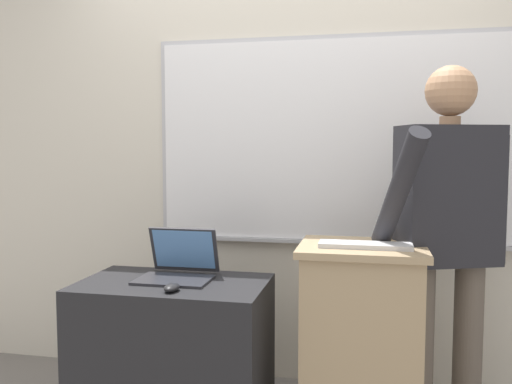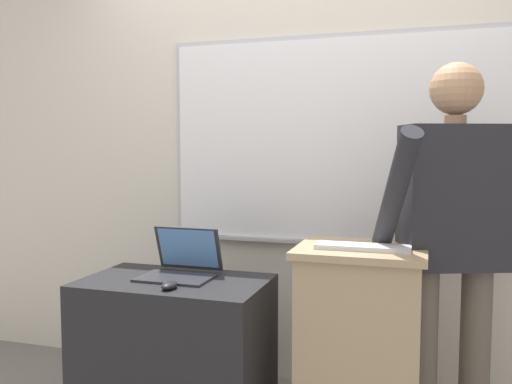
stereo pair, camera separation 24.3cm
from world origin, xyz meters
TOP-DOWN VIEW (x-y plane):
  - back_wall at (0.02, 1.17)m, footprint 6.40×0.17m
  - lectern_podium at (0.42, 0.44)m, footprint 0.54×0.45m
  - side_desk at (-0.42, 0.37)m, footprint 0.85×0.52m
  - person_presenter at (0.79, 0.60)m, footprint 0.61×0.66m
  - laptop at (-0.42, 0.46)m, footprint 0.34×0.30m
  - wireless_keyboard at (0.43, 0.38)m, footprint 0.39×0.12m
  - computer_mouse_by_laptop at (-0.37, 0.21)m, footprint 0.06×0.10m

SIDE VIEW (x-z plane):
  - side_desk at x=-0.42m, z-range 0.00..0.73m
  - lectern_podium at x=0.42m, z-range 0.00..0.92m
  - computer_mouse_by_laptop at x=-0.37m, z-range 0.73..0.77m
  - laptop at x=-0.42m, z-range 0.69..0.91m
  - wireless_keyboard at x=0.43m, z-range 0.92..0.94m
  - person_presenter at x=0.79m, z-range 0.14..1.84m
  - back_wall at x=0.02m, z-range 0.00..2.93m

